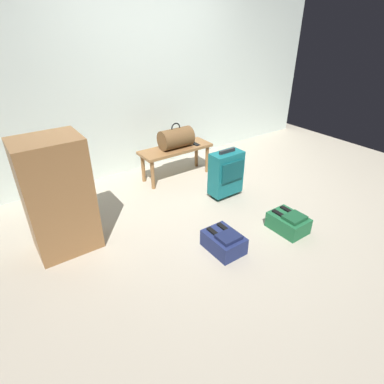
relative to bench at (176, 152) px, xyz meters
name	(u,v)px	position (x,y,z in m)	size (l,w,h in m)	color
ground_plane	(221,208)	(-0.03, -1.01, -0.36)	(6.60, 6.60, 0.00)	#B2A893
back_wall	(148,65)	(-0.03, 0.59, 1.04)	(6.00, 0.10, 2.80)	silver
bench	(176,152)	(0.00, 0.00, 0.00)	(1.00, 0.36, 0.43)	olive
duffel_bag_brown	(176,138)	(0.01, 0.00, 0.20)	(0.44, 0.26, 0.34)	brown
cell_phone	(195,144)	(0.29, -0.05, 0.07)	(0.07, 0.14, 0.01)	black
suitcase_upright_teal	(226,173)	(0.20, -0.82, -0.04)	(0.40, 0.23, 0.62)	#14666B
backpack_navy	(224,242)	(-0.49, -1.60, -0.27)	(0.28, 0.38, 0.21)	navy
backpack_green	(288,222)	(0.26, -1.74, -0.27)	(0.28, 0.38, 0.21)	#1E6038
side_cabinet	(58,197)	(-1.69, -0.68, 0.19)	(0.56, 0.44, 1.10)	olive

